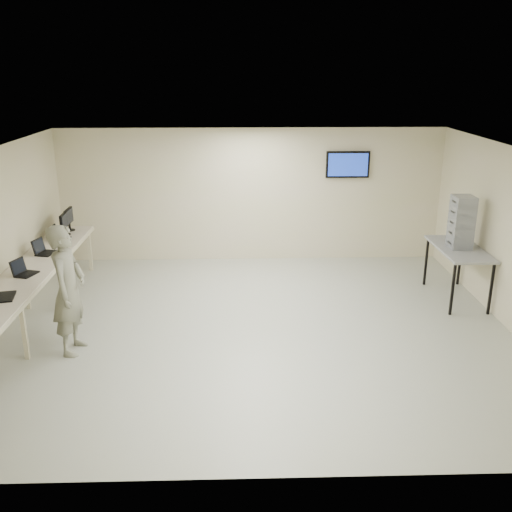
{
  "coord_description": "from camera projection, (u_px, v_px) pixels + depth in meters",
  "views": [
    {
      "loc": [
        -0.26,
        -8.27,
        3.96
      ],
      "look_at": [
        0.0,
        0.2,
        1.15
      ],
      "focal_mm": 40.0,
      "sensor_mm": 36.0,
      "label": 1
    }
  ],
  "objects": [
    {
      "name": "room",
      "position": [
        258.0,
        243.0,
        8.71
      ],
      "size": [
        8.01,
        7.01,
        2.81
      ],
      "color": "#AEB19C",
      "rests_on": "ground"
    },
    {
      "name": "workbench",
      "position": [
        23.0,
        282.0,
        8.73
      ],
      "size": [
        0.76,
        6.0,
        0.9
      ],
      "color": "beige",
      "rests_on": "ground"
    },
    {
      "name": "laptop_2",
      "position": [
        23.0,
        271.0,
        8.81
      ],
      "size": [
        0.36,
        0.39,
        0.26
      ],
      "rotation": [
        0.0,
        0.0,
        -0.32
      ],
      "color": "black",
      "rests_on": "workbench"
    },
    {
      "name": "laptop_3",
      "position": [
        43.0,
        250.0,
        9.81
      ],
      "size": [
        0.36,
        0.4,
        0.27
      ],
      "rotation": [
        0.0,
        0.0,
        -0.24
      ],
      "color": "black",
      "rests_on": "workbench"
    },
    {
      "name": "laptop_4",
      "position": [
        59.0,
        237.0,
        10.58
      ],
      "size": [
        0.3,
        0.36,
        0.28
      ],
      "rotation": [
        0.0,
        0.0,
        -0.01
      ],
      "color": "black",
      "rests_on": "workbench"
    },
    {
      "name": "monitor_near",
      "position": [
        64.0,
        222.0,
        10.87
      ],
      "size": [
        0.19,
        0.43,
        0.42
      ],
      "color": "black",
      "rests_on": "workbench"
    },
    {
      "name": "monitor_far",
      "position": [
        69.0,
        217.0,
        11.16
      ],
      "size": [
        0.2,
        0.44,
        0.44
      ],
      "color": "black",
      "rests_on": "workbench"
    },
    {
      "name": "soldier",
      "position": [
        69.0,
        290.0,
        8.09
      ],
      "size": [
        0.52,
        0.73,
        1.91
      ],
      "primitive_type": "imported",
      "rotation": [
        0.0,
        0.0,
        1.49
      ],
      "color": "#525647",
      "rests_on": "ground"
    },
    {
      "name": "side_table",
      "position": [
        459.0,
        251.0,
        9.99
      ],
      "size": [
        0.75,
        1.6,
        0.96
      ],
      "color": "gray",
      "rests_on": "ground"
    },
    {
      "name": "storage_bins",
      "position": [
        462.0,
        222.0,
        9.83
      ],
      "size": [
        0.35,
        0.39,
        0.92
      ],
      "color": "gray",
      "rests_on": "side_table"
    }
  ]
}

